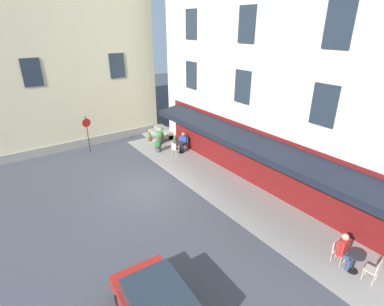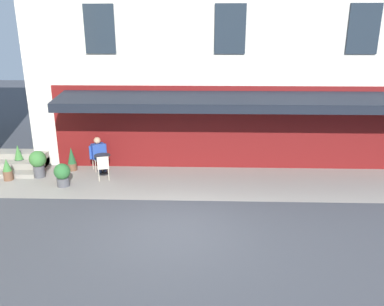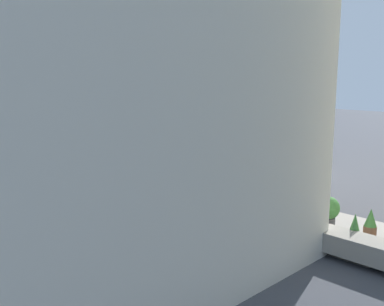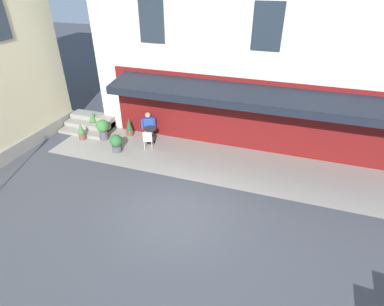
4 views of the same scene
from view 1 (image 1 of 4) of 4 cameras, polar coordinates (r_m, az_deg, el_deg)
ground_plane at (r=16.32m, az=-8.38°, el=-6.68°), size 70.00×70.00×0.00m
sidewalk_cafe_terrace at (r=15.73m, az=8.46°, el=-7.93°), size 20.50×3.20×0.01m
cafe_building_facade at (r=17.89m, az=27.06°, el=19.10°), size 20.00×10.70×15.00m
corner_building_facade at (r=25.85m, az=-31.40°, el=19.01°), size 10.12×17.00×15.00m
back_alley_steps at (r=23.48m, az=-5.96°, el=3.83°), size 2.40×1.75×0.60m
cafe_table_near_entrance at (r=12.54m, az=29.12°, el=-17.79°), size 0.60×0.60×0.75m
cafe_chair_cream_corner_left at (r=12.41m, az=31.97°, el=-18.67°), size 0.44×0.44×0.91m
cafe_chair_cream_by_window at (r=12.66m, az=26.52°, el=-16.42°), size 0.42×0.42×0.91m
cafe_table_mid_terrace at (r=20.25m, az=-2.19°, el=1.38°), size 0.60×0.60×0.75m
cafe_chair_cream_back_row at (r=19.79m, az=-3.37°, el=0.98°), size 0.50×0.50×0.91m
cafe_chair_cream_near_door at (r=20.77m, az=-1.49°, el=2.14°), size 0.55×0.55×0.91m
seated_patron_in_blue at (r=20.52m, az=-1.73°, el=2.35°), size 0.63×0.66×1.32m
seated_companion_in_red at (r=12.50m, az=27.56°, el=-16.23°), size 0.58×0.70×1.35m
no_parking_sign at (r=21.07m, az=-19.77°, el=4.65°), size 0.13×0.58×2.60m
potted_plant_entrance_right at (r=21.47m, az=-3.27°, el=2.58°), size 0.33×0.33×0.92m
potted_plant_entrance_left at (r=20.56m, az=-6.67°, el=1.44°), size 0.55×0.55×0.81m
potted_plant_under_sign at (r=22.59m, az=-8.29°, el=3.30°), size 0.32×0.32×0.81m
potted_plant_by_steps at (r=21.86m, az=-6.29°, el=3.22°), size 0.60×0.60×0.99m
potted_plant_mid_terrace at (r=23.19m, az=-5.91°, el=4.20°), size 0.34×0.34×0.98m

